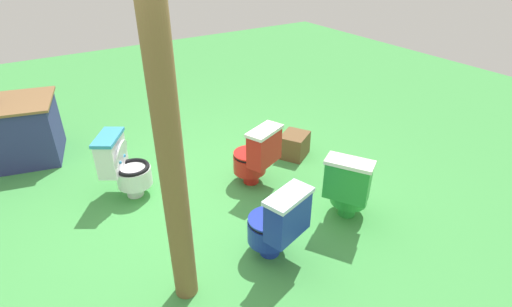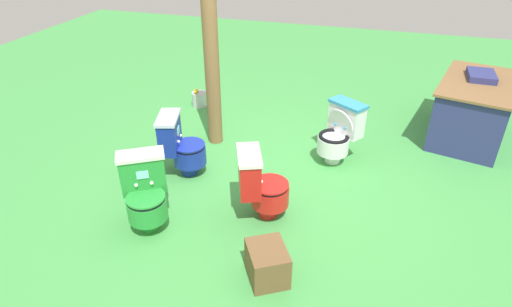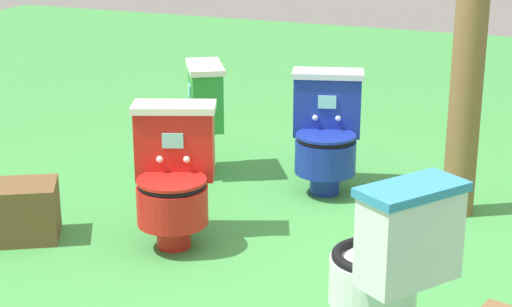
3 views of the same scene
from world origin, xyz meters
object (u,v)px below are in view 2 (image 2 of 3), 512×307
object	(u,v)px
toilet_green	(145,192)
lemon_bucket	(199,99)
vendor_table	(473,109)
toilet_white	(339,132)
small_crate	(267,263)
wooden_post	(211,56)
toilet_blue	(181,145)
toilet_red	(261,185)

from	to	relation	value
toilet_green	lemon_bucket	distance (m)	2.78
lemon_bucket	toilet_green	bearing A→B (deg)	13.33
vendor_table	toilet_white	bearing A→B (deg)	-54.78
small_crate	vendor_table	bearing A→B (deg)	149.42
vendor_table	wooden_post	size ratio (longest dim) A/B	0.71
toilet_green	toilet_blue	world-z (taller)	same
toilet_blue	vendor_table	xyz separation A→B (m)	(-1.93, 3.22, 0.02)
toilet_white	wooden_post	bearing A→B (deg)	32.96
toilet_green	vendor_table	size ratio (longest dim) A/B	0.45
toilet_blue	toilet_green	bearing A→B (deg)	-12.42
vendor_table	lemon_bucket	size ratio (longest dim) A/B	5.88
wooden_post	lemon_bucket	xyz separation A→B (m)	(-0.96, -0.65, -1.03)
toilet_white	lemon_bucket	xyz separation A→B (m)	(-0.97, -2.22, -0.26)
toilet_red	vendor_table	xyz separation A→B (m)	(-2.41, 2.15, 0.02)
vendor_table	wooden_post	distance (m)	3.42
toilet_red	small_crate	distance (m)	0.84
small_crate	toilet_white	bearing A→B (deg)	171.70
toilet_red	toilet_green	bearing A→B (deg)	-89.14
wooden_post	small_crate	world-z (taller)	wooden_post
toilet_green	wooden_post	xyz separation A→B (m)	(-1.74, 0.01, 0.77)
toilet_blue	vendor_table	world-z (taller)	vendor_table
toilet_green	toilet_white	world-z (taller)	same
toilet_blue	wooden_post	xyz separation A→B (m)	(-0.83, 0.08, 0.77)
lemon_bucket	toilet_blue	bearing A→B (deg)	17.71
toilet_blue	wooden_post	distance (m)	1.14
toilet_white	toilet_red	xyz separation A→B (m)	(1.30, -0.58, -0.00)
wooden_post	lemon_bucket	size ratio (longest dim) A/B	8.28
toilet_green	toilet_red	distance (m)	1.09
vendor_table	lemon_bucket	xyz separation A→B (m)	(0.14, -3.80, -0.28)
toilet_white	toilet_blue	size ratio (longest dim) A/B	1.00
toilet_red	toilet_blue	xyz separation A→B (m)	(-0.48, -1.07, 0.00)
toilet_green	vendor_table	distance (m)	4.24
lemon_bucket	vendor_table	bearing A→B (deg)	92.11
toilet_green	wooden_post	size ratio (longest dim) A/B	0.32
toilet_green	small_crate	size ratio (longest dim) A/B	1.99
wooden_post	lemon_bucket	world-z (taller)	wooden_post
toilet_green	small_crate	distance (m)	1.34
toilet_red	toilet_blue	bearing A→B (deg)	-136.27
toilet_red	lemon_bucket	distance (m)	2.81
toilet_green	toilet_red	bearing A→B (deg)	171.54
toilet_red	lemon_bucket	xyz separation A→B (m)	(-2.27, -1.64, -0.25)
toilet_blue	wooden_post	size ratio (longest dim) A/B	0.32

